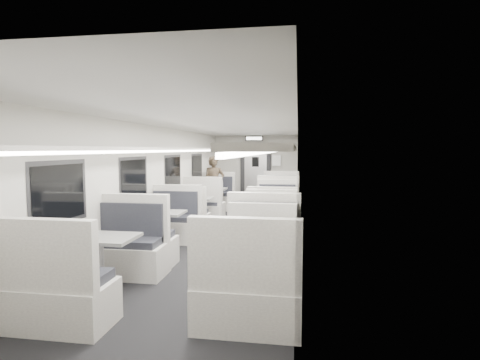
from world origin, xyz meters
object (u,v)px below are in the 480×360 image
(booth_right_c, at_px, (267,237))
(booth_right_b, at_px, (275,215))
(booth_left_d, at_px, (100,266))
(passenger, at_px, (214,185))
(exit_sign, at_px, (254,138))
(booth_left_a, at_px, (211,201))
(booth_left_b, at_px, (196,211))
(vestibule_door, at_px, (256,173))
(booth_right_a, at_px, (280,200))
(booth_left_c, at_px, (160,231))
(booth_right_d, at_px, (256,266))

(booth_right_c, bearing_deg, booth_right_b, 90.00)
(booth_left_d, xyz_separation_m, passenger, (0.06, 6.42, 0.45))
(exit_sign, bearing_deg, booth_left_a, -112.89)
(booth_left_a, xyz_separation_m, passenger, (0.06, 0.19, 0.46))
(booth_left_b, xyz_separation_m, exit_sign, (1.00, 3.98, 1.92))
(vestibule_door, bearing_deg, booth_right_a, -67.75)
(booth_left_a, relative_size, vestibule_door, 1.05)
(booth_left_b, distance_m, vestibule_door, 4.63)
(booth_left_a, bearing_deg, vestibule_door, 70.71)
(booth_left_a, relative_size, booth_left_c, 1.01)
(booth_left_a, height_order, booth_left_b, booth_left_a)
(booth_left_a, distance_m, exit_sign, 3.19)
(booth_right_d, bearing_deg, booth_right_a, 90.00)
(booth_left_a, bearing_deg, booth_right_a, 11.65)
(booth_left_a, distance_m, booth_left_d, 6.23)
(booth_right_a, relative_size, booth_right_c, 1.08)
(booth_right_a, distance_m, booth_right_c, 4.56)
(booth_left_b, relative_size, booth_right_d, 0.87)
(booth_left_a, bearing_deg, exit_sign, 67.11)
(booth_left_a, relative_size, booth_right_a, 0.98)
(booth_right_d, distance_m, passenger, 6.44)
(booth_left_b, bearing_deg, booth_left_a, 90.00)
(booth_right_d, bearing_deg, booth_right_c, 90.00)
(booth_left_a, relative_size, booth_right_d, 0.95)
(booth_right_b, bearing_deg, booth_right_a, 90.00)
(booth_left_c, bearing_deg, booth_left_d, -90.00)
(booth_left_d, bearing_deg, exit_sign, 83.36)
(passenger, relative_size, vestibule_door, 0.81)
(booth_left_c, bearing_deg, booth_left_b, 90.00)
(booth_left_d, xyz_separation_m, exit_sign, (1.00, 8.60, 1.87))
(booth_left_a, relative_size, booth_left_d, 0.97)
(booth_left_d, distance_m, passenger, 6.43)
(booth_left_a, distance_m, booth_right_c, 4.61)
(booth_left_a, distance_m, booth_right_b, 2.78)
(booth_left_c, height_order, booth_right_d, booth_right_d)
(booth_right_c, xyz_separation_m, passenger, (-1.94, 4.34, 0.48))
(passenger, height_order, exit_sign, exit_sign)
(booth_right_b, xyz_separation_m, passenger, (-1.94, 2.12, 0.48))
(booth_left_d, xyz_separation_m, vestibule_door, (1.00, 9.08, 0.63))
(booth_left_b, xyz_separation_m, booth_right_a, (2.00, 2.03, 0.04))
(booth_left_c, xyz_separation_m, booth_right_b, (2.00, 2.17, -0.01))
(booth_right_c, relative_size, passenger, 1.21)
(booth_left_b, height_order, booth_right_a, booth_right_a)
(booth_left_b, xyz_separation_m, passenger, (0.06, 1.80, 0.50))
(booth_left_c, xyz_separation_m, passenger, (0.06, 4.29, 0.46))
(booth_left_a, height_order, booth_right_b, booth_left_a)
(booth_right_a, xyz_separation_m, vestibule_door, (-1.00, 2.44, 0.64))
(booth_left_d, relative_size, booth_right_c, 1.10)
(booth_left_b, bearing_deg, passenger, 88.19)
(booth_left_d, relative_size, booth_right_b, 1.08)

